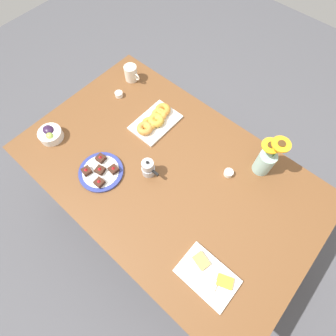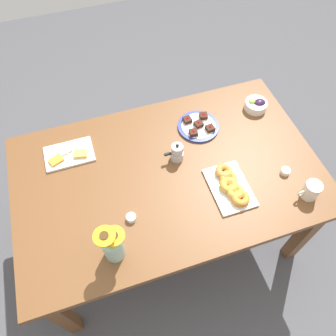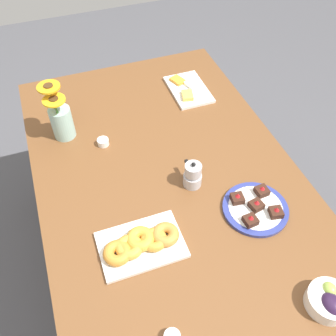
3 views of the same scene
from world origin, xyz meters
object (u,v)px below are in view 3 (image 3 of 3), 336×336
at_px(dining_table, 168,188).
at_px(grape_bowl, 329,301).
at_px(cheese_platter, 188,89).
at_px(dessert_plate, 255,208).
at_px(jam_cup_honey, 103,142).
at_px(moka_pot, 193,175).
at_px(flower_vase, 61,120).
at_px(croissant_platter, 141,243).

height_order(dining_table, grape_bowl, grape_bowl).
distance_m(grape_bowl, cheese_platter, 1.12).
distance_m(dining_table, dessert_plate, 0.37).
relative_size(jam_cup_honey, moka_pot, 0.40).
bearing_deg(jam_cup_honey, grape_bowl, -152.21).
bearing_deg(flower_vase, moka_pot, -136.52).
height_order(dessert_plate, flower_vase, flower_vase).
bearing_deg(dining_table, jam_cup_honey, 38.46).
xyz_separation_m(jam_cup_honey, flower_vase, (0.11, 0.14, 0.07)).
bearing_deg(jam_cup_honey, dessert_plate, -139.50).
xyz_separation_m(dining_table, dessert_plate, (-0.26, -0.24, 0.10)).
xyz_separation_m(dessert_plate, flower_vase, (0.62, 0.58, 0.08)).
bearing_deg(dessert_plate, jam_cup_honey, 40.50).
relative_size(grape_bowl, dessert_plate, 0.56).
relative_size(grape_bowl, croissant_platter, 0.47).
distance_m(cheese_platter, moka_pot, 0.58).
relative_size(croissant_platter, moka_pot, 2.35).
distance_m(cheese_platter, croissant_platter, 0.87).
height_order(jam_cup_honey, dessert_plate, dessert_plate).
xyz_separation_m(dining_table, croissant_platter, (-0.27, 0.19, 0.11)).
bearing_deg(moka_pot, jam_cup_honey, 39.85).
relative_size(flower_vase, moka_pot, 2.13).
relative_size(dessert_plate, moka_pot, 1.99).
bearing_deg(grape_bowl, flower_vase, 31.39).
distance_m(cheese_platter, flower_vase, 0.63).
xyz_separation_m(dining_table, moka_pot, (-0.07, -0.07, 0.13)).
bearing_deg(croissant_platter, cheese_platter, -31.95).
xyz_separation_m(jam_cup_honey, moka_pot, (-0.32, -0.27, 0.03)).
relative_size(cheese_platter, flower_vase, 1.03).
height_order(grape_bowl, flower_vase, flower_vase).
height_order(cheese_platter, jam_cup_honey, cheese_platter).
bearing_deg(cheese_platter, grape_bowl, 179.98).
height_order(dining_table, jam_cup_honey, jam_cup_honey).
distance_m(dining_table, jam_cup_honey, 0.33).
bearing_deg(croissant_platter, dessert_plate, -89.18).
height_order(grape_bowl, moka_pot, moka_pot).
bearing_deg(moka_pot, flower_vase, 43.48).
relative_size(jam_cup_honey, flower_vase, 0.19).
distance_m(croissant_platter, dessert_plate, 0.43).
height_order(dining_table, croissant_platter, croissant_platter).
bearing_deg(grape_bowl, cheese_platter, -0.02).
height_order(dining_table, cheese_platter, cheese_platter).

